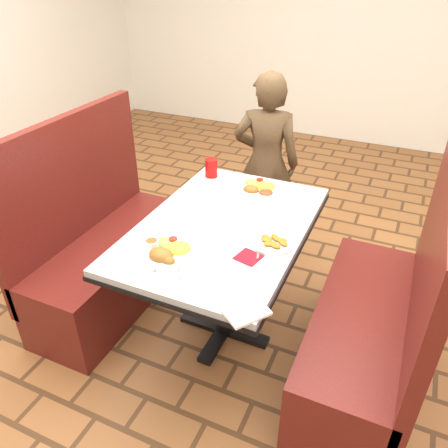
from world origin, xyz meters
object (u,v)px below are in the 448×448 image
Objects in this scene: booth_bench_left at (107,254)px; booth_bench_right at (371,331)px; near_dinner_plate at (168,249)px; far_dinner_plate at (259,186)px; dining_table at (224,240)px; red_tumbler at (211,168)px; plantain_plate at (273,242)px; diner_person at (266,163)px.

booth_bench_right is at bearing 0.00° from booth_bench_left.
far_dinner_plate is (0.16, 0.77, -0.00)m from near_dinner_plate.
booth_bench_left reaches higher than dining_table.
near_dinner_plate is 0.78m from far_dinner_plate.
booth_bench_left reaches higher than red_tumbler.
near_dinner_plate is at bearing -27.04° from booth_bench_left.
plantain_plate is 1.74× the size of red_tumbler.
booth_bench_left is 10.68× the size of red_tumbler.
booth_bench_right is 1.29m from red_tumbler.
plantain_plate is (0.42, -1.10, 0.12)m from diner_person.
booth_bench_left reaches higher than plantain_plate.
booth_bench_right is 4.37× the size of far_dinner_plate.
red_tumbler is (-0.18, 0.83, 0.03)m from near_dinner_plate.
far_dinner_plate is (-0.77, 0.42, 0.45)m from booth_bench_right.
plantain_plate is at bearing -63.06° from far_dinner_plate.
diner_person reaches higher than dining_table.
near_dinner_plate is (-0.92, -0.34, 0.45)m from booth_bench_right.
plantain_plate is at bearing -43.39° from red_tumbler.
far_dinner_plate is 2.44× the size of red_tumbler.
diner_person reaches higher than far_dinner_plate.
plantain_plate is at bearing -171.76° from booth_bench_right.
diner_person is 1.38m from near_dinner_plate.
dining_table is at bearing -57.93° from red_tumbler.
diner_person reaches higher than plantain_plate.
diner_person reaches higher than booth_bench_left.
red_tumbler is at bearing 102.09° from near_dinner_plate.
dining_table is 1.01× the size of booth_bench_left.
near_dinner_plate is at bearing -109.99° from dining_table.
dining_table is 6.20× the size of plantain_plate.
diner_person is at bearing 72.96° from red_tumbler.
booth_bench_left is 1.26m from diner_person.
dining_table is 1.01× the size of booth_bench_right.
booth_bench_right is at bearing 8.24° from plantain_plate.
dining_table is 4.48× the size of near_dinner_plate.
diner_person is at bearing 57.14° from booth_bench_left.
diner_person is (0.66, 1.03, 0.32)m from booth_bench_left.
booth_bench_right reaches higher than near_dinner_plate.
plantain_plate is at bearing -3.91° from booth_bench_left.
booth_bench_left is at bearing 180.00° from dining_table.
red_tumbler is (-0.59, 0.56, 0.04)m from plantain_plate.
plantain_plate is 0.81m from red_tumbler.
booth_bench_right is 0.98m from far_dinner_plate.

